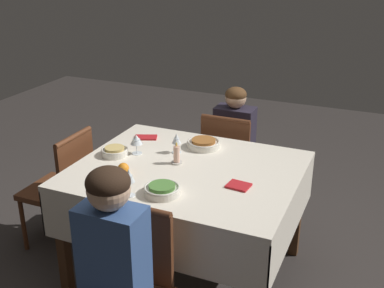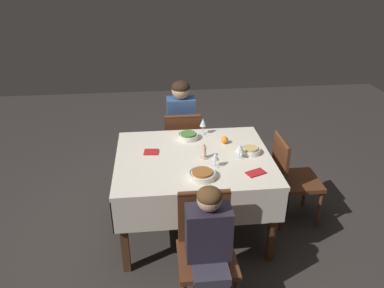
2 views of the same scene
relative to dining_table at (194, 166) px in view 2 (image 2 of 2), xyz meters
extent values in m
plane|color=#332D2B|center=(0.00, 0.00, -0.67)|extent=(8.00, 8.00, 0.00)
cube|color=silver|center=(0.00, 0.00, 0.08)|extent=(1.35, 1.12, 0.04)
cube|color=silver|center=(0.00, 0.55, -0.08)|extent=(1.35, 0.01, 0.29)
cube|color=silver|center=(0.00, -0.55, -0.08)|extent=(1.35, 0.01, 0.29)
cube|color=silver|center=(0.67, 0.00, -0.08)|extent=(0.01, 1.12, 0.29)
cube|color=silver|center=(-0.67, 0.00, -0.08)|extent=(0.01, 1.12, 0.29)
cube|color=#4C2D19|center=(0.60, 0.49, -0.31)|extent=(0.06, 0.06, 0.73)
cube|color=#4C2D19|center=(-0.60, 0.49, -0.31)|extent=(0.06, 0.06, 0.73)
cube|color=#4C2D19|center=(0.60, -0.49, -0.31)|extent=(0.06, 0.06, 0.73)
cube|color=#4C2D19|center=(-0.60, -0.49, -0.31)|extent=(0.06, 0.06, 0.73)
cube|color=#562D19|center=(0.04, -0.87, -0.25)|extent=(0.41, 0.41, 0.04)
cube|color=#562D19|center=(0.04, -0.69, -0.02)|extent=(0.38, 0.03, 0.41)
cylinder|color=#562D19|center=(0.04, -0.69, 0.19)|extent=(0.37, 0.04, 0.04)
cylinder|color=#562D19|center=(-0.14, -1.05, -0.47)|extent=(0.03, 0.03, 0.40)
cylinder|color=#562D19|center=(0.22, -1.05, -0.47)|extent=(0.03, 0.03, 0.40)
cylinder|color=#562D19|center=(-0.14, -0.70, -0.47)|extent=(0.03, 0.03, 0.40)
cylinder|color=#562D19|center=(0.22, -0.70, -0.47)|extent=(0.03, 0.03, 0.40)
cube|color=#562D19|center=(0.00, 0.87, -0.25)|extent=(0.41, 0.41, 0.04)
cube|color=#562D19|center=(0.00, 0.69, -0.02)|extent=(0.38, 0.03, 0.41)
cylinder|color=#562D19|center=(0.00, 0.69, 0.19)|extent=(0.37, 0.04, 0.04)
cylinder|color=#562D19|center=(0.18, 0.70, -0.47)|extent=(0.03, 0.03, 0.40)
cylinder|color=#562D19|center=(-0.18, 0.70, -0.47)|extent=(0.03, 0.03, 0.40)
cube|color=#562D19|center=(-0.99, -0.04, -0.25)|extent=(0.41, 0.41, 0.04)
cube|color=#562D19|center=(-0.80, -0.04, -0.02)|extent=(0.03, 0.38, 0.41)
cylinder|color=#562D19|center=(-0.80, -0.04, 0.19)|extent=(0.04, 0.37, 0.04)
cylinder|color=#562D19|center=(-1.17, 0.14, -0.47)|extent=(0.03, 0.03, 0.40)
cylinder|color=#562D19|center=(-1.17, -0.22, -0.47)|extent=(0.03, 0.03, 0.40)
cylinder|color=#562D19|center=(-0.81, 0.14, -0.47)|extent=(0.03, 0.03, 0.40)
cylinder|color=#562D19|center=(-0.81, -0.22, -0.47)|extent=(0.03, 0.03, 0.40)
cube|color=#383342|center=(0.04, -1.08, -0.45)|extent=(0.22, 0.14, 0.44)
cube|color=#383342|center=(0.04, -0.99, -0.20)|extent=(0.24, 0.31, 0.06)
cube|color=#38568E|center=(0.04, -0.91, 0.07)|extent=(0.30, 0.18, 0.47)
sphere|color=#D6A884|center=(0.04, -0.91, 0.39)|extent=(0.19, 0.19, 0.19)
ellipsoid|color=black|center=(0.04, -0.91, 0.43)|extent=(0.19, 0.19, 0.13)
cube|color=#383342|center=(0.00, 0.99, -0.20)|extent=(0.24, 0.31, 0.06)
cube|color=#282333|center=(0.00, 0.91, 0.02)|extent=(0.30, 0.18, 0.38)
sphere|color=#D6A884|center=(0.00, 0.91, 0.29)|extent=(0.16, 0.16, 0.16)
ellipsoid|color=brown|center=(0.00, 0.91, 0.31)|extent=(0.16, 0.16, 0.11)
cylinder|color=silver|center=(0.01, -0.36, 0.11)|extent=(0.20, 0.20, 0.04)
torus|color=silver|center=(0.01, -0.36, 0.14)|extent=(0.20, 0.20, 0.01)
cylinder|color=#4C7F38|center=(0.01, -0.36, 0.14)|extent=(0.14, 0.14, 0.02)
cylinder|color=white|center=(-0.14, -0.45, 0.10)|extent=(0.06, 0.06, 0.00)
cylinder|color=white|center=(-0.14, -0.45, 0.14)|extent=(0.01, 0.01, 0.08)
cone|color=white|center=(-0.14, -0.45, 0.22)|extent=(0.06, 0.06, 0.08)
cylinder|color=white|center=(-0.14, -0.45, 0.20)|extent=(0.04, 0.04, 0.03)
cylinder|color=silver|center=(-0.03, 0.34, 0.11)|extent=(0.22, 0.22, 0.04)
torus|color=silver|center=(-0.03, 0.34, 0.14)|extent=(0.22, 0.22, 0.01)
cylinder|color=#995B28|center=(-0.03, 0.34, 0.14)|extent=(0.16, 0.16, 0.02)
cylinder|color=white|center=(-0.16, 0.19, 0.10)|extent=(0.06, 0.06, 0.00)
cylinder|color=white|center=(-0.16, 0.19, 0.13)|extent=(0.01, 0.01, 0.06)
cone|color=white|center=(-0.16, 0.19, 0.20)|extent=(0.06, 0.06, 0.07)
cylinder|color=white|center=(-0.16, 0.19, 0.18)|extent=(0.04, 0.04, 0.03)
cylinder|color=silver|center=(-0.51, -0.01, 0.11)|extent=(0.17, 0.17, 0.04)
torus|color=silver|center=(-0.51, -0.01, 0.14)|extent=(0.17, 0.17, 0.01)
cylinder|color=tan|center=(-0.51, -0.01, 0.14)|extent=(0.12, 0.12, 0.02)
cylinder|color=white|center=(-0.39, 0.07, 0.10)|extent=(0.07, 0.07, 0.00)
cylinder|color=white|center=(-0.39, 0.07, 0.13)|extent=(0.01, 0.01, 0.07)
cone|color=white|center=(-0.39, 0.07, 0.20)|extent=(0.08, 0.08, 0.06)
cylinder|color=white|center=(-0.39, 0.07, 0.18)|extent=(0.05, 0.05, 0.03)
cylinder|color=beige|center=(-0.09, 0.03, 0.10)|extent=(0.07, 0.07, 0.01)
cylinder|color=beige|center=(-0.09, 0.03, 0.16)|extent=(0.04, 0.04, 0.10)
ellipsoid|color=#F9C64C|center=(-0.09, 0.03, 0.22)|extent=(0.01, 0.01, 0.03)
sphere|color=orange|center=(-0.31, -0.22, 0.13)|extent=(0.07, 0.07, 0.07)
cube|color=red|center=(0.37, -0.11, 0.10)|extent=(0.13, 0.12, 0.01)
cube|color=red|center=(-0.47, 0.33, 0.10)|extent=(0.18, 0.14, 0.01)
camera|label=1|loc=(1.08, -2.42, 1.34)|focal=45.00mm
camera|label=2|loc=(0.31, 2.82, 1.67)|focal=35.00mm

